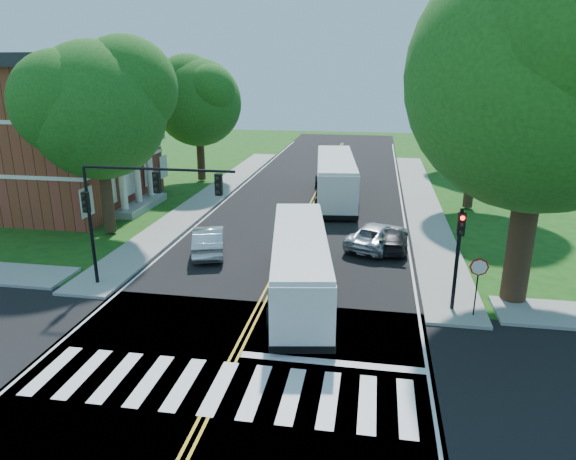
% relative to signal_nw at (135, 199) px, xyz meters
% --- Properties ---
extents(ground, '(140.00, 140.00, 0.00)m').
position_rel_signal_nw_xyz_m(ground, '(5.86, -6.43, -4.38)').
color(ground, '#144C13').
rests_on(ground, ground).
extents(road, '(14.00, 96.00, 0.01)m').
position_rel_signal_nw_xyz_m(road, '(5.86, 11.57, -4.37)').
color(road, black).
rests_on(road, ground).
extents(cross_road, '(60.00, 12.00, 0.01)m').
position_rel_signal_nw_xyz_m(cross_road, '(5.86, -6.43, -4.37)').
color(cross_road, black).
rests_on(cross_road, ground).
extents(center_line, '(0.36, 70.00, 0.01)m').
position_rel_signal_nw_xyz_m(center_line, '(5.86, 15.57, -4.36)').
color(center_line, gold).
rests_on(center_line, road).
extents(edge_line_w, '(0.12, 70.00, 0.01)m').
position_rel_signal_nw_xyz_m(edge_line_w, '(-0.94, 15.57, -4.36)').
color(edge_line_w, silver).
rests_on(edge_line_w, road).
extents(edge_line_e, '(0.12, 70.00, 0.01)m').
position_rel_signal_nw_xyz_m(edge_line_e, '(12.66, 15.57, -4.36)').
color(edge_line_e, silver).
rests_on(edge_line_e, road).
extents(crosswalk, '(12.60, 3.00, 0.01)m').
position_rel_signal_nw_xyz_m(crosswalk, '(5.86, -6.93, -4.36)').
color(crosswalk, silver).
rests_on(crosswalk, road).
extents(stop_bar, '(6.60, 0.40, 0.01)m').
position_rel_signal_nw_xyz_m(stop_bar, '(9.36, -4.83, -4.36)').
color(stop_bar, silver).
rests_on(stop_bar, road).
extents(sidewalk_nw, '(2.60, 40.00, 0.15)m').
position_rel_signal_nw_xyz_m(sidewalk_nw, '(-2.44, 18.57, -4.30)').
color(sidewalk_nw, gray).
rests_on(sidewalk_nw, ground).
extents(sidewalk_ne, '(2.60, 40.00, 0.15)m').
position_rel_signal_nw_xyz_m(sidewalk_ne, '(14.16, 18.57, -4.30)').
color(sidewalk_ne, gray).
rests_on(sidewalk_ne, ground).
extents(tree_ne_big, '(10.80, 10.80, 14.91)m').
position_rel_signal_nw_xyz_m(tree_ne_big, '(16.86, 1.57, 5.24)').
color(tree_ne_big, black).
rests_on(tree_ne_big, ground).
extents(tree_west_near, '(8.00, 8.00, 11.40)m').
position_rel_signal_nw_xyz_m(tree_west_near, '(-5.64, 7.57, 3.15)').
color(tree_west_near, black).
rests_on(tree_west_near, ground).
extents(tree_west_far, '(7.60, 7.60, 10.67)m').
position_rel_signal_nw_xyz_m(tree_west_far, '(-5.14, 23.57, 2.62)').
color(tree_west_far, black).
rests_on(tree_west_far, ground).
extents(tree_east_mid, '(8.40, 8.40, 11.93)m').
position_rel_signal_nw_xyz_m(tree_east_mid, '(17.36, 17.57, 3.48)').
color(tree_east_mid, black).
rests_on(tree_east_mid, ground).
extents(tree_east_far, '(7.20, 7.20, 10.34)m').
position_rel_signal_nw_xyz_m(tree_east_far, '(18.36, 33.57, 2.48)').
color(tree_east_far, black).
rests_on(tree_east_far, ground).
extents(brick_building, '(20.00, 13.00, 10.80)m').
position_rel_signal_nw_xyz_m(brick_building, '(-16.10, 13.57, 1.04)').
color(brick_building, brown).
rests_on(brick_building, ground).
extents(signal_nw, '(7.15, 0.46, 5.66)m').
position_rel_signal_nw_xyz_m(signal_nw, '(0.00, 0.00, 0.00)').
color(signal_nw, black).
rests_on(signal_nw, ground).
extents(signal_ne, '(0.30, 0.46, 4.40)m').
position_rel_signal_nw_xyz_m(signal_ne, '(14.06, 0.01, -1.41)').
color(signal_ne, black).
rests_on(signal_ne, ground).
extents(stop_sign, '(0.76, 0.08, 2.53)m').
position_rel_signal_nw_xyz_m(stop_sign, '(14.86, -0.45, -2.35)').
color(stop_sign, black).
rests_on(stop_sign, ground).
extents(bus_lead, '(4.22, 11.38, 2.88)m').
position_rel_signal_nw_xyz_m(bus_lead, '(7.36, 0.78, -2.85)').
color(bus_lead, silver).
rests_on(bus_lead, road).
extents(bus_follow, '(4.22, 13.16, 3.35)m').
position_rel_signal_nw_xyz_m(bus_follow, '(7.48, 18.67, -2.60)').
color(bus_follow, silver).
rests_on(bus_follow, road).
extents(hatchback, '(2.89, 4.95, 1.54)m').
position_rel_signal_nw_xyz_m(hatchback, '(1.55, 5.24, -3.60)').
color(hatchback, '#BABDC2').
rests_on(hatchback, road).
extents(suv, '(4.04, 5.55, 1.40)m').
position_rel_signal_nw_xyz_m(suv, '(10.84, 7.88, -3.67)').
color(suv, silver).
rests_on(suv, road).
extents(dark_sedan, '(1.91, 4.18, 1.19)m').
position_rel_signal_nw_xyz_m(dark_sedan, '(11.72, 7.61, -3.77)').
color(dark_sedan, black).
rests_on(dark_sedan, road).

